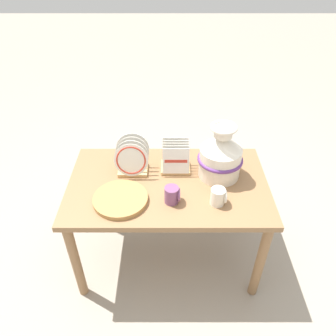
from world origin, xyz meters
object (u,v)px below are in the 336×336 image
object	(u,v)px
mug_plum_glaze	(172,195)
dish_rack_round_plates	(132,160)
wicker_charger_stack	(121,199)
mug_cream_glaze	(219,197)
dish_rack_square_plates	(176,160)
ceramic_vase	(221,155)

from	to	relation	value
mug_plum_glaze	dish_rack_round_plates	bearing A→B (deg)	132.31
wicker_charger_stack	mug_plum_glaze	world-z (taller)	mug_plum_glaze
dish_rack_round_plates	mug_cream_glaze	world-z (taller)	dish_rack_round_plates
dish_rack_round_plates	dish_rack_square_plates	xyz separation A→B (m)	(0.26, 0.03, -0.02)
wicker_charger_stack	mug_plum_glaze	xyz separation A→B (m)	(0.29, -0.00, 0.04)
dish_rack_round_plates	dish_rack_square_plates	world-z (taller)	dish_rack_round_plates
dish_rack_square_plates	dish_rack_round_plates	bearing A→B (deg)	-173.71
ceramic_vase	dish_rack_square_plates	size ratio (longest dim) A/B	1.89
dish_rack_square_plates	wicker_charger_stack	bearing A→B (deg)	-137.10
wicker_charger_stack	mug_cream_glaze	world-z (taller)	mug_cream_glaze
ceramic_vase	mug_cream_glaze	bearing A→B (deg)	-97.66
ceramic_vase	dish_rack_square_plates	world-z (taller)	ceramic_vase
ceramic_vase	wicker_charger_stack	distance (m)	0.63
dish_rack_round_plates	mug_cream_glaze	size ratio (longest dim) A/B	2.24
ceramic_vase	mug_cream_glaze	xyz separation A→B (m)	(-0.03, -0.25, -0.10)
ceramic_vase	mug_plum_glaze	world-z (taller)	ceramic_vase
dish_rack_round_plates	mug_plum_glaze	xyz separation A→B (m)	(0.24, -0.26, -0.04)
dish_rack_square_plates	wicker_charger_stack	xyz separation A→B (m)	(-0.31, -0.29, -0.06)
dish_rack_round_plates	mug_plum_glaze	distance (m)	0.36
dish_rack_round_plates	dish_rack_square_plates	distance (m)	0.26
dish_rack_square_plates	mug_cream_glaze	xyz separation A→B (m)	(0.23, -0.30, -0.02)
dish_rack_round_plates	mug_plum_glaze	size ratio (longest dim) A/B	2.24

